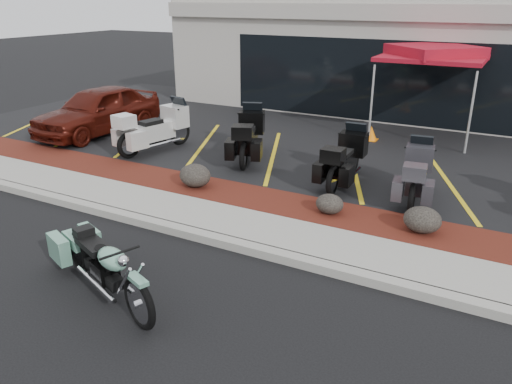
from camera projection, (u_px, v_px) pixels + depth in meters
The scene contains 17 objects.
ground at pixel (239, 281), 7.62m from camera, with size 90.00×90.00×0.00m, color black.
curb at pixel (266, 252), 8.33m from camera, with size 24.00×0.25×0.15m, color gray.
sidewalk at pixel (284, 236), 8.91m from camera, with size 24.00×1.20×0.15m, color gray.
mulch_bed at pixel (310, 212), 9.89m from camera, with size 24.00×1.20×0.16m, color #3D0E0D.
upper_lot at pixel (382, 145), 14.31m from camera, with size 26.00×9.60×0.15m, color black.
dealership_building at pixel (431, 55), 18.75m from camera, with size 18.00×8.16×4.00m.
boulder_left at pixel (195, 175), 10.88m from camera, with size 0.72×0.60×0.51m, color black.
boulder_mid at pixel (330, 204), 9.55m from camera, with size 0.54×0.45×0.38m, color black.
boulder_right at pixel (422, 220), 8.77m from camera, with size 0.66×0.55×0.47m, color black.
hero_cruiser at pixel (139, 296), 6.38m from camera, with size 2.76×0.70×0.97m, color #69A389, non-canonical shape.
touring_white at pixel (179, 121), 13.85m from camera, with size 2.34×0.89×1.36m, color silver, non-canonical shape.
touring_black_front at pixel (253, 127), 13.31m from camera, with size 2.28×0.87×1.33m, color black, non-canonical shape.
touring_black_mid at pixel (354, 148), 11.59m from camera, with size 2.12×0.81×1.23m, color black, non-canonical shape.
touring_grey at pixel (419, 162), 10.71m from camera, with size 2.03×0.77×1.18m, color #343339, non-canonical shape.
parked_car at pixel (98, 110), 15.05m from camera, with size 1.67×4.16×1.42m, color #47110A.
traffic_cone at pixel (371, 133), 14.48m from camera, with size 0.36×0.36×0.41m, color orange.
popup_canopy at pixel (434, 54), 14.11m from camera, with size 3.14×3.14×2.62m.
Camera 1 is at (3.35, -5.68, 4.06)m, focal length 35.00 mm.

